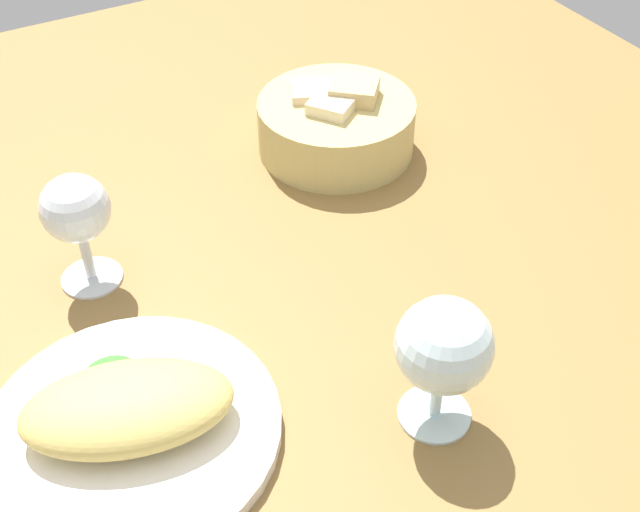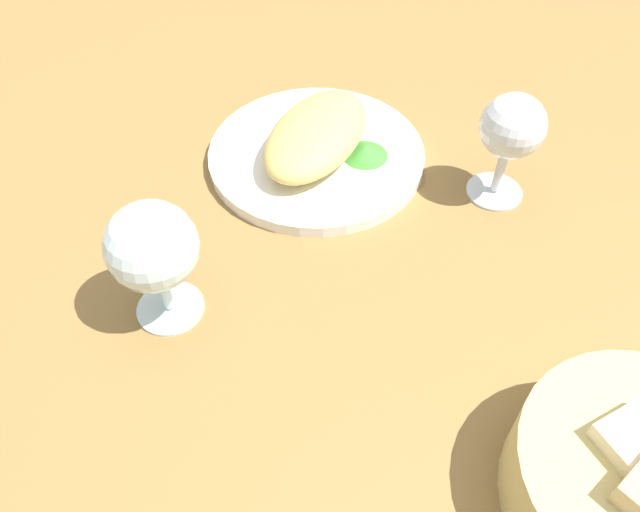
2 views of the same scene
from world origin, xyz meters
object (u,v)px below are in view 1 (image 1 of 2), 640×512
(wine_glass_near, at_px, (444,349))
(wine_glass_far, at_px, (76,214))
(plate, at_px, (133,429))
(bread_basket, at_px, (336,123))

(wine_glass_near, relative_size, wine_glass_far, 1.03)
(plate, relative_size, wine_glass_near, 1.94)
(wine_glass_far, bearing_deg, wine_glass_near, -56.73)
(plate, bearing_deg, bread_basket, 38.33)
(plate, height_order, bread_basket, bread_basket)
(plate, relative_size, bread_basket, 1.33)
(plate, distance_m, wine_glass_far, 0.21)
(plate, height_order, wine_glass_near, wine_glass_near)
(plate, relative_size, wine_glass_far, 2.00)
(bread_basket, bearing_deg, wine_glass_near, -108.14)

